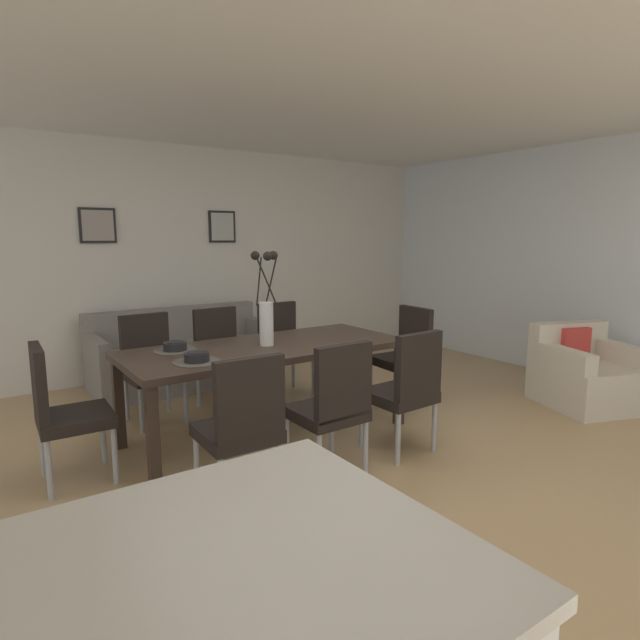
# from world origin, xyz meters

# --- Properties ---
(ground_plane) EXTENTS (9.00, 9.00, 0.00)m
(ground_plane) POSITION_xyz_m (0.00, 0.00, 0.00)
(ground_plane) COLOR tan
(back_wall_panel) EXTENTS (9.00, 0.10, 2.60)m
(back_wall_panel) POSITION_xyz_m (0.00, 3.25, 1.30)
(back_wall_panel) COLOR silver
(back_wall_panel) RESTS_ON ground
(side_window_wall) EXTENTS (0.10, 6.30, 2.60)m
(side_window_wall) POSITION_xyz_m (3.65, 0.40, 1.30)
(side_window_wall) COLOR white
(side_window_wall) RESTS_ON ground
(ceiling_panel) EXTENTS (9.00, 7.20, 0.08)m
(ceiling_panel) POSITION_xyz_m (0.00, 0.40, 2.64)
(ceiling_panel) COLOR white
(dining_table) EXTENTS (2.20, 0.95, 0.74)m
(dining_table) POSITION_xyz_m (-0.08, 0.86, 0.67)
(dining_table) COLOR #33261E
(dining_table) RESTS_ON ground
(dining_chair_near_left) EXTENTS (0.45, 0.45, 0.92)m
(dining_chair_near_left) POSITION_xyz_m (-0.73, -0.01, 0.51)
(dining_chair_near_left) COLOR black
(dining_chair_near_left) RESTS_ON ground
(dining_chair_near_right) EXTENTS (0.46, 0.46, 0.92)m
(dining_chair_near_right) POSITION_xyz_m (-0.73, 1.76, 0.51)
(dining_chair_near_right) COLOR black
(dining_chair_near_right) RESTS_ON ground
(dining_chair_far_left) EXTENTS (0.45, 0.45, 0.92)m
(dining_chair_far_left) POSITION_xyz_m (-0.08, -0.03, 0.51)
(dining_chair_far_left) COLOR black
(dining_chair_far_left) RESTS_ON ground
(dining_chair_far_right) EXTENTS (0.46, 0.46, 0.92)m
(dining_chair_far_right) POSITION_xyz_m (-0.07, 1.75, 0.51)
(dining_chair_far_right) COLOR black
(dining_chair_far_right) RESTS_ON ground
(dining_chair_mid_left) EXTENTS (0.46, 0.46, 0.92)m
(dining_chair_mid_left) POSITION_xyz_m (0.58, -0.03, 0.51)
(dining_chair_mid_left) COLOR black
(dining_chair_mid_left) RESTS_ON ground
(dining_chair_mid_right) EXTENTS (0.44, 0.44, 0.92)m
(dining_chair_mid_right) POSITION_xyz_m (0.61, 1.77, 0.51)
(dining_chair_mid_right) COLOR black
(dining_chair_mid_right) RESTS_ON ground
(dining_chair_head_west) EXTENTS (0.46, 0.46, 0.92)m
(dining_chair_head_west) POSITION_xyz_m (-1.56, 0.89, 0.51)
(dining_chair_head_west) COLOR black
(dining_chair_head_west) RESTS_ON ground
(dining_chair_head_east) EXTENTS (0.47, 0.47, 0.92)m
(dining_chair_head_east) POSITION_xyz_m (1.41, 0.84, 0.51)
(dining_chair_head_east) COLOR black
(dining_chair_head_east) RESTS_ON ground
(centerpiece_vase) EXTENTS (0.21, 0.23, 0.73)m
(centerpiece_vase) POSITION_xyz_m (-0.08, 0.86, 1.02)
(centerpiece_vase) COLOR silver
(centerpiece_vase) RESTS_ON dining_table
(placemat_near_left) EXTENTS (0.32, 0.32, 0.01)m
(placemat_near_left) POSITION_xyz_m (-0.74, 0.65, 0.74)
(placemat_near_left) COLOR #4C4742
(placemat_near_left) RESTS_ON dining_table
(bowl_near_left) EXTENTS (0.17, 0.17, 0.07)m
(bowl_near_left) POSITION_xyz_m (-0.74, 0.65, 0.78)
(bowl_near_left) COLOR black
(bowl_near_left) RESTS_ON dining_table
(placemat_near_right) EXTENTS (0.32, 0.32, 0.01)m
(placemat_near_right) POSITION_xyz_m (-0.74, 1.07, 0.74)
(placemat_near_right) COLOR #4C4742
(placemat_near_right) RESTS_ON dining_table
(bowl_near_right) EXTENTS (0.17, 0.17, 0.07)m
(bowl_near_right) POSITION_xyz_m (-0.74, 1.07, 0.78)
(bowl_near_right) COLOR black
(bowl_near_right) RESTS_ON dining_table
(sofa) EXTENTS (1.91, 0.84, 0.80)m
(sofa) POSITION_xyz_m (-0.09, 2.70, 0.28)
(sofa) COLOR gray
(sofa) RESTS_ON ground
(armchair) EXTENTS (1.02, 1.02, 0.75)m
(armchair) POSITION_xyz_m (2.78, -0.19, 0.29)
(armchair) COLOR beige
(armchair) RESTS_ON ground
(framed_picture_left) EXTENTS (0.36, 0.03, 0.36)m
(framed_picture_left) POSITION_xyz_m (-0.78, 3.18, 1.70)
(framed_picture_left) COLOR black
(framed_picture_center) EXTENTS (0.33, 0.03, 0.37)m
(framed_picture_center) POSITION_xyz_m (0.62, 3.18, 1.70)
(framed_picture_center) COLOR black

